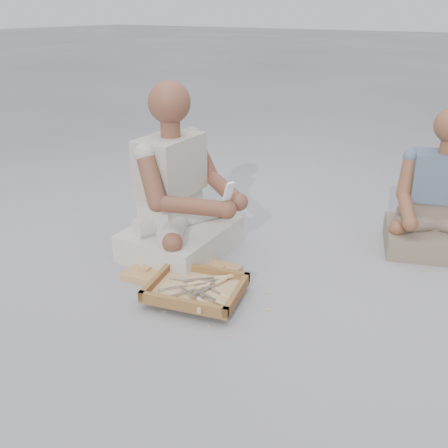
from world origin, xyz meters
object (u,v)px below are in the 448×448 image
Objects in this scene: carved_panel at (182,273)px; tool_tray at (196,289)px; companion at (439,206)px; craftsman at (179,198)px.

carved_panel is 0.25m from tool_tray.
companion reaches higher than tool_tray.
tool_tray is 0.53× the size of craftsman.
carved_panel is 0.56× the size of craftsman.
craftsman is at bearing 136.03° from tool_tray.
craftsman is 1.48m from companion.
carved_panel is 0.43m from craftsman.
craftsman is 1.17× the size of companion.
carved_panel is at bearing 143.80° from tool_tray.
tool_tray is at bearing 42.86° from craftsman.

